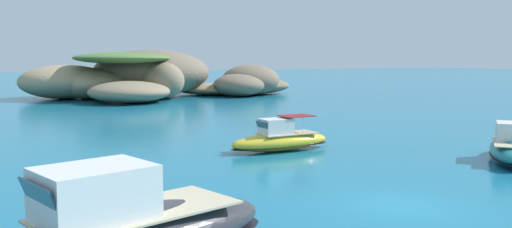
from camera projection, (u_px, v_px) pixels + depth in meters
The scene contains 5 objects.
ground_plane at pixel (400, 206), 19.83m from camera, with size 400.00×400.00×0.00m, color #197093.
islet_large at pixel (123, 77), 72.45m from camera, with size 30.48×26.34×6.61m.
islet_small at pixel (242, 84), 78.28m from camera, with size 20.28×17.34×4.46m.
motorboat_teal at pixel (510, 148), 28.48m from camera, with size 6.46×6.16×2.03m.
motorboat_yellow at pixel (280, 140), 31.47m from camera, with size 6.63×2.30×2.05m.
Camera 1 is at (-13.18, -15.16, 5.54)m, focal length 37.25 mm.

